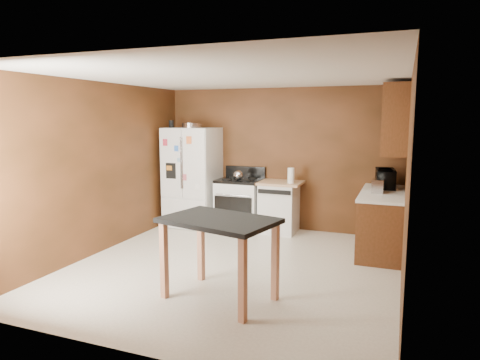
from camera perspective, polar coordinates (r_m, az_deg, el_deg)
The scene contains 18 objects.
floor at distance 5.82m, azimuth -0.95°, elevation -11.58°, with size 4.50×4.50×0.00m, color silver.
ceiling at distance 5.50m, azimuth -1.02°, elevation 13.72°, with size 4.50×4.50×0.00m, color white.
wall_back at distance 7.64m, azimuth 5.34°, elevation 2.80°, with size 4.20×4.20×0.00m, color brown.
wall_front at distance 3.57m, azimuth -14.65°, elevation -3.82°, with size 4.20×4.20×0.00m, color brown.
wall_left at distance 6.60m, azimuth -18.16°, elevation 1.54°, with size 4.50×4.50×0.00m, color brown.
wall_right at distance 5.13m, azimuth 21.32°, elevation -0.46°, with size 4.50×4.50×0.00m, color brown.
roasting_pan at distance 7.78m, azimuth -6.43°, elevation 7.26°, with size 0.35×0.35×0.09m, color silver.
pen_cup at distance 7.92m, azimuth -9.15°, elevation 7.39°, with size 0.09×0.09×0.13m, color black.
kettle at distance 7.44m, azimuth -0.24°, elevation 0.62°, with size 0.17×0.17×0.17m, color silver.
paper_towel at distance 7.21m, azimuth 6.80°, elevation 0.58°, with size 0.11×0.11×0.26m, color white.
green_canister at distance 7.38m, azimuth 6.70°, elevation 0.16°, with size 0.09×0.09×0.10m, color #46B860.
toaster at distance 6.54m, azimuth 17.94°, elevation -0.75°, with size 0.16×0.27×0.20m, color silver.
microwave at distance 6.96m, azimuth 18.81°, elevation 0.07°, with size 0.49×0.33×0.27m, color black.
refrigerator at distance 7.89m, azimuth -6.36°, elevation 0.40°, with size 0.90×0.80×1.80m.
gas_range at distance 7.65m, azimuth -0.02°, elevation -3.13°, with size 0.76×0.68×1.10m.
dishwasher at distance 7.46m, azimuth 5.23°, elevation -3.55°, with size 0.78×0.63×0.89m.
right_cabinets at distance 6.65m, azimuth 18.88°, elevation -1.43°, with size 0.63×1.58×2.45m.
island at distance 4.66m, azimuth -2.80°, elevation -6.83°, with size 1.34×1.04×0.91m.
Camera 1 is at (2.05, -5.08, 1.99)m, focal length 32.00 mm.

